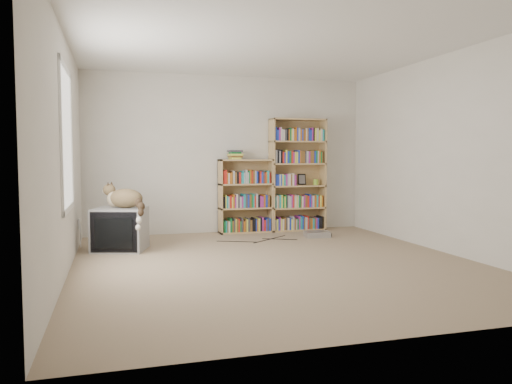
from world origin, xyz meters
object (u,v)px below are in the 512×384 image
object	(u,v)px
dvd_player	(317,234)
crt_tv	(120,229)
bookcase_tall	(297,178)
cat	(127,201)
bookcase_short	(245,199)

from	to	relation	value
dvd_player	crt_tv	bearing A→B (deg)	-166.25
bookcase_tall	dvd_player	bearing A→B (deg)	-86.76
cat	dvd_player	bearing A→B (deg)	34.44
dvd_player	cat	bearing A→B (deg)	-164.64
bookcase_short	crt_tv	bearing A→B (deg)	-151.63
crt_tv	bookcase_short	xyz separation A→B (m)	(1.96, 1.06, 0.26)
bookcase_short	bookcase_tall	bearing A→B (deg)	-0.04
cat	crt_tv	bearing A→B (deg)	170.24
bookcase_tall	bookcase_short	distance (m)	0.94
crt_tv	bookcase_short	world-z (taller)	bookcase_short
crt_tv	bookcase_short	size ratio (longest dim) A/B	0.66
bookcase_short	cat	bearing A→B (deg)	-148.85
crt_tv	dvd_player	bearing A→B (deg)	22.25
crt_tv	bookcase_short	bearing A→B (deg)	44.72
cat	bookcase_tall	distance (m)	2.97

